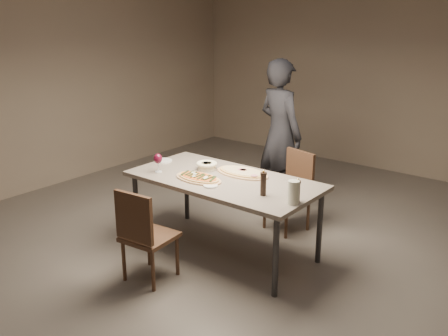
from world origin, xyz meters
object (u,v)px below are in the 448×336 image
Objects in this scene: diner at (280,134)px; ham_pizza at (242,172)px; zucchini_pizza at (199,178)px; chair_far at (293,186)px; carafe at (293,192)px; pepper_mill_left at (263,183)px; chair_near at (143,231)px; dining_table at (224,184)px; bread_basket at (207,165)px.

ham_pizza is at bearing 121.39° from diner.
chair_far reaches higher than zucchini_pizza.
pepper_mill_left is at bearing 178.51° from carafe.
zucchini_pizza is 0.59× the size of chair_near.
chair_far is (0.22, 0.89, -0.22)m from dining_table.
carafe is 0.23× the size of chair_far.
zucchini_pizza is 2.22× the size of pepper_mill_left.
dining_table is 3.24× the size of ham_pizza.
chair_far is (0.40, 1.76, -0.00)m from chair_near.
diner is at bearing 125.45° from carafe.
diner is (-0.80, 1.52, 0.01)m from pepper_mill_left.
ham_pizza is 2.86× the size of carafe.
pepper_mill_left is 0.26× the size of chair_near.
pepper_mill_left reaches higher than ham_pizza.
chair_far is at bearing 56.71° from bread_basket.
dining_table is 8.08× the size of pepper_mill_left.
diner is (-0.48, 0.49, 0.40)m from chair_far.
dining_table is 0.91m from chair_near.
chair_far is at bearing 71.53° from chair_near.
chair_near is (-0.18, -0.86, -0.22)m from dining_table.
bread_basket is 1.06× the size of carafe.
zucchini_pizza is 0.28× the size of diner.
pepper_mill_left is 1.15× the size of carafe.
carafe is (0.77, -0.36, 0.08)m from ham_pizza.
bread_basket is 1.28m from diner.
pepper_mill_left is at bearing -15.12° from dining_table.
chair_far is 0.79m from diner.
pepper_mill_left is at bearing -44.10° from ham_pizza.
chair_far reaches higher than ham_pizza.
zucchini_pizza is 1.56m from diner.
dining_table is at bearing 58.84° from zucchini_pizza.
diner is at bearing 86.39° from chair_near.
bread_basket is (-0.30, 0.11, 0.10)m from dining_table.
carafe is 1.29m from chair_near.
ham_pizza is 1.14m from chair_near.
chair_near reaches higher than chair_far.
pepper_mill_left is 0.13× the size of diner.
ham_pizza is 2.50× the size of pepper_mill_left.
bread_basket is (-0.14, 0.28, 0.03)m from zucchini_pizza.
bread_basket is at bearing 127.78° from zucchini_pizza.
dining_table is 2.14× the size of chair_near.
carafe reaches higher than chair_far.
bread_basket is at bearing 163.28° from pepper_mill_left.
chair_far is (0.52, 0.79, -0.32)m from bread_basket.
zucchini_pizza is 0.31m from bread_basket.
carafe reaches higher than dining_table.
pepper_mill_left is at bearing 120.60° from chair_far.
bread_basket reaches higher than dining_table.
chair_far is (0.38, 1.07, -0.30)m from zucchini_pizza.
ham_pizza is 0.60m from pepper_mill_left.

